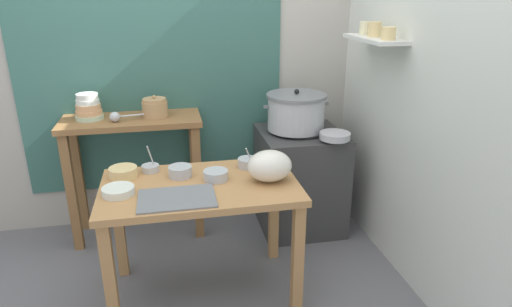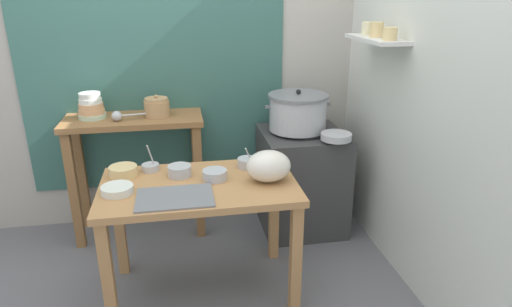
{
  "view_description": "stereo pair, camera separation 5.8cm",
  "coord_description": "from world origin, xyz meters",
  "px_view_note": "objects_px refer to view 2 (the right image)",
  "views": [
    {
      "loc": [
        -0.06,
        -2.26,
        1.75
      ],
      "look_at": [
        0.44,
        0.18,
        0.82
      ],
      "focal_mm": 31.07,
      "sensor_mm": 36.0,
      "label": 1
    },
    {
      "loc": [
        -0.0,
        -2.27,
        1.75
      ],
      "look_at": [
        0.44,
        0.18,
        0.82
      ],
      "focal_mm": 31.07,
      "sensor_mm": 36.0,
      "label": 2
    }
  ],
  "objects_px": {
    "clay_pot": "(157,107)",
    "bowl_stack_enamel": "(92,107)",
    "plastic_bag": "(269,166)",
    "wide_pan": "(336,136)",
    "prep_bowl_4": "(215,174)",
    "prep_table": "(200,201)",
    "steamer_pot": "(298,112)",
    "stove_block": "(302,180)",
    "prep_bowl_2": "(248,162)",
    "prep_bowl_3": "(118,189)",
    "prep_bowl_5": "(151,167)",
    "prep_bowl_1": "(124,171)",
    "serving_tray": "(175,197)",
    "ladle": "(119,116)",
    "prep_bowl_0": "(180,170)",
    "back_shelf_table": "(136,147)"
  },
  "relations": [
    {
      "from": "prep_bowl_0",
      "to": "prep_bowl_5",
      "type": "relative_size",
      "value": 0.78
    },
    {
      "from": "prep_table",
      "to": "steamer_pot",
      "type": "xyz_separation_m",
      "value": [
        0.76,
        0.69,
        0.3
      ]
    },
    {
      "from": "serving_tray",
      "to": "prep_bowl_3",
      "type": "bearing_deg",
      "value": 158.87
    },
    {
      "from": "steamer_pot",
      "to": "prep_bowl_1",
      "type": "distance_m",
      "value": 1.3
    },
    {
      "from": "steamer_pot",
      "to": "plastic_bag",
      "type": "relative_size",
      "value": 1.89
    },
    {
      "from": "bowl_stack_enamel",
      "to": "prep_bowl_1",
      "type": "relative_size",
      "value": 1.16
    },
    {
      "from": "plastic_bag",
      "to": "prep_bowl_0",
      "type": "xyz_separation_m",
      "value": [
        -0.5,
        0.16,
        -0.06
      ]
    },
    {
      "from": "wide_pan",
      "to": "prep_bowl_4",
      "type": "height_order",
      "value": "wide_pan"
    },
    {
      "from": "clay_pot",
      "to": "ladle",
      "type": "distance_m",
      "value": 0.27
    },
    {
      "from": "stove_block",
      "to": "prep_bowl_0",
      "type": "xyz_separation_m",
      "value": [
        -0.9,
        -0.55,
        0.37
      ]
    },
    {
      "from": "prep_bowl_0",
      "to": "plastic_bag",
      "type": "bearing_deg",
      "value": -17.93
    },
    {
      "from": "plastic_bag",
      "to": "prep_bowl_2",
      "type": "relative_size",
      "value": 1.83
    },
    {
      "from": "prep_bowl_0",
      "to": "prep_bowl_1",
      "type": "bearing_deg",
      "value": 170.08
    },
    {
      "from": "prep_table",
      "to": "stove_block",
      "type": "distance_m",
      "value": 1.07
    },
    {
      "from": "bowl_stack_enamel",
      "to": "prep_bowl_1",
      "type": "height_order",
      "value": "bowl_stack_enamel"
    },
    {
      "from": "prep_table",
      "to": "prep_bowl_0",
      "type": "height_order",
      "value": "prep_bowl_0"
    },
    {
      "from": "prep_table",
      "to": "stove_block",
      "type": "relative_size",
      "value": 1.41
    },
    {
      "from": "bowl_stack_enamel",
      "to": "prep_bowl_3",
      "type": "relative_size",
      "value": 1.11
    },
    {
      "from": "plastic_bag",
      "to": "prep_bowl_5",
      "type": "xyz_separation_m",
      "value": [
        -0.67,
        0.27,
        -0.07
      ]
    },
    {
      "from": "prep_bowl_3",
      "to": "prep_bowl_4",
      "type": "relative_size",
      "value": 1.2
    },
    {
      "from": "prep_table",
      "to": "prep_bowl_1",
      "type": "bearing_deg",
      "value": 156.83
    },
    {
      "from": "ladle",
      "to": "serving_tray",
      "type": "relative_size",
      "value": 0.64
    },
    {
      "from": "ladle",
      "to": "serving_tray",
      "type": "height_order",
      "value": "ladle"
    },
    {
      "from": "back_shelf_table",
      "to": "wide_pan",
      "type": "distance_m",
      "value": 1.42
    },
    {
      "from": "clay_pot",
      "to": "bowl_stack_enamel",
      "type": "distance_m",
      "value": 0.45
    },
    {
      "from": "serving_tray",
      "to": "prep_bowl_3",
      "type": "xyz_separation_m",
      "value": [
        -0.3,
        0.12,
        0.02
      ]
    },
    {
      "from": "prep_bowl_2",
      "to": "prep_bowl_5",
      "type": "relative_size",
      "value": 0.8
    },
    {
      "from": "bowl_stack_enamel",
      "to": "prep_bowl_5",
      "type": "height_order",
      "value": "bowl_stack_enamel"
    },
    {
      "from": "plastic_bag",
      "to": "prep_bowl_5",
      "type": "distance_m",
      "value": 0.72
    },
    {
      "from": "wide_pan",
      "to": "prep_bowl_2",
      "type": "distance_m",
      "value": 0.7
    },
    {
      "from": "prep_table",
      "to": "bowl_stack_enamel",
      "type": "bearing_deg",
      "value": 129.09
    },
    {
      "from": "bowl_stack_enamel",
      "to": "plastic_bag",
      "type": "bearing_deg",
      "value": -39.09
    },
    {
      "from": "back_shelf_table",
      "to": "prep_bowl_2",
      "type": "distance_m",
      "value": 0.95
    },
    {
      "from": "clay_pot",
      "to": "prep_bowl_5",
      "type": "distance_m",
      "value": 0.61
    },
    {
      "from": "serving_tray",
      "to": "prep_bowl_0",
      "type": "distance_m",
      "value": 0.3
    },
    {
      "from": "steamer_pot",
      "to": "prep_bowl_3",
      "type": "distance_m",
      "value": 1.42
    },
    {
      "from": "prep_table",
      "to": "prep_bowl_5",
      "type": "distance_m",
      "value": 0.39
    },
    {
      "from": "prep_bowl_1",
      "to": "prep_bowl_4",
      "type": "relative_size",
      "value": 1.14
    },
    {
      "from": "stove_block",
      "to": "clay_pot",
      "type": "distance_m",
      "value": 1.2
    },
    {
      "from": "prep_bowl_3",
      "to": "prep_bowl_4",
      "type": "xyz_separation_m",
      "value": [
        0.53,
        0.09,
        0.01
      ]
    },
    {
      "from": "prep_table",
      "to": "back_shelf_table",
      "type": "relative_size",
      "value": 1.15
    },
    {
      "from": "serving_tray",
      "to": "prep_bowl_4",
      "type": "xyz_separation_m",
      "value": [
        0.23,
        0.21,
        0.03
      ]
    },
    {
      "from": "serving_tray",
      "to": "prep_bowl_5",
      "type": "relative_size",
      "value": 2.29
    },
    {
      "from": "back_shelf_table",
      "to": "plastic_bag",
      "type": "relative_size",
      "value": 3.77
    },
    {
      "from": "wide_pan",
      "to": "prep_bowl_2",
      "type": "relative_size",
      "value": 1.52
    },
    {
      "from": "stove_block",
      "to": "prep_bowl_2",
      "type": "distance_m",
      "value": 0.78
    },
    {
      "from": "plastic_bag",
      "to": "stove_block",
      "type": "bearing_deg",
      "value": 60.1
    },
    {
      "from": "bowl_stack_enamel",
      "to": "prep_bowl_2",
      "type": "distance_m",
      "value": 1.21
    },
    {
      "from": "clay_pot",
      "to": "wide_pan",
      "type": "xyz_separation_m",
      "value": [
        1.2,
        -0.38,
        -0.16
      ]
    },
    {
      "from": "stove_block",
      "to": "prep_bowl_1",
      "type": "relative_size",
      "value": 4.81
    }
  ]
}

